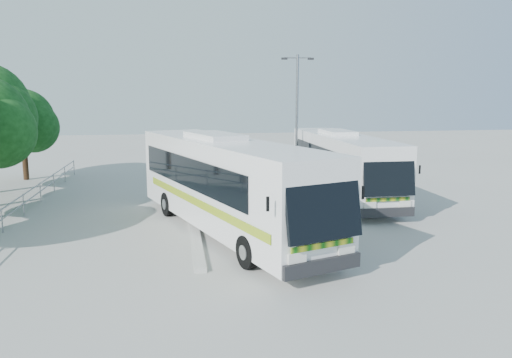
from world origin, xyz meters
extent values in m
plane|color=#9F9F9A|center=(0.00, 0.00, 0.00)|extent=(100.00, 100.00, 0.00)
cube|color=#B2B2AD|center=(-2.30, 2.00, 0.07)|extent=(0.40, 16.00, 0.15)
cylinder|color=gray|center=(-10.00, 4.00, 0.95)|extent=(0.06, 22.00, 0.06)
cylinder|color=gray|center=(-10.00, 4.00, 0.55)|extent=(0.06, 22.00, 0.06)
cylinder|color=gray|center=(-10.00, 14.00, 0.50)|extent=(0.06, 0.06, 1.00)
cylinder|color=#382314|center=(-12.70, 13.30, 1.39)|extent=(0.36, 0.36, 2.77)
sphere|color=black|center=(-12.70, 13.30, 3.91)|extent=(4.03, 4.03, 4.03)
sphere|color=black|center=(-11.94, 12.80, 3.46)|extent=(3.28, 3.28, 3.28)
sphere|color=black|center=(-13.33, 13.93, 4.41)|extent=(3.02, 3.02, 3.02)
cube|color=white|center=(-1.00, -1.31, 2.06)|extent=(6.90, 13.36, 3.35)
cube|color=black|center=(1.16, -7.57, 2.47)|extent=(2.55, 1.30, 2.13)
cube|color=black|center=(-2.53, -1.14, 2.47)|extent=(3.49, 9.99, 1.21)
cube|color=black|center=(0.10, -0.23, 2.47)|extent=(3.49, 9.99, 1.21)
cube|color=#0D5E0E|center=(-2.22, -2.08, 1.43)|extent=(3.76, 10.81, 0.31)
cylinder|color=black|center=(-0.77, -5.76, 0.55)|extent=(0.67, 1.15, 1.10)
cylinder|color=black|center=(1.57, -4.95, 0.55)|extent=(0.67, 1.15, 1.10)
cylinder|color=black|center=(-3.39, 1.82, 0.55)|extent=(0.67, 1.15, 1.10)
cylinder|color=black|center=(-1.05, 2.63, 0.55)|extent=(0.67, 1.15, 1.10)
cube|color=white|center=(5.94, 4.65, 1.86)|extent=(2.49, 11.90, 3.02)
cube|color=black|center=(5.94, -1.33, 2.23)|extent=(2.28, 0.46, 1.93)
cube|color=black|center=(4.68, 5.24, 2.23)|extent=(0.06, 9.52, 1.09)
cube|color=black|center=(7.20, 5.24, 2.23)|extent=(0.06, 9.52, 1.09)
cube|color=#0B4F12|center=(4.68, 4.35, 1.29)|extent=(0.04, 10.31, 0.28)
cylinder|color=black|center=(4.82, 0.78, 0.50)|extent=(0.30, 0.99, 0.99)
cylinder|color=black|center=(7.06, 0.78, 0.50)|extent=(0.30, 0.99, 0.99)
cylinder|color=black|center=(4.82, 8.02, 0.50)|extent=(0.30, 0.99, 0.99)
cylinder|color=black|center=(7.07, 8.02, 0.50)|extent=(0.30, 0.99, 0.99)
cylinder|color=gray|center=(4.23, 8.12, 3.92)|extent=(0.17, 0.17, 7.84)
cylinder|color=gray|center=(4.23, 8.12, 7.64)|extent=(1.57, 0.17, 0.08)
cube|color=black|center=(3.45, 8.16, 7.59)|extent=(0.35, 0.20, 0.12)
cube|color=black|center=(5.01, 8.07, 7.59)|extent=(0.35, 0.20, 0.12)
camera|label=1|loc=(-2.99, -21.01, 5.57)|focal=35.00mm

